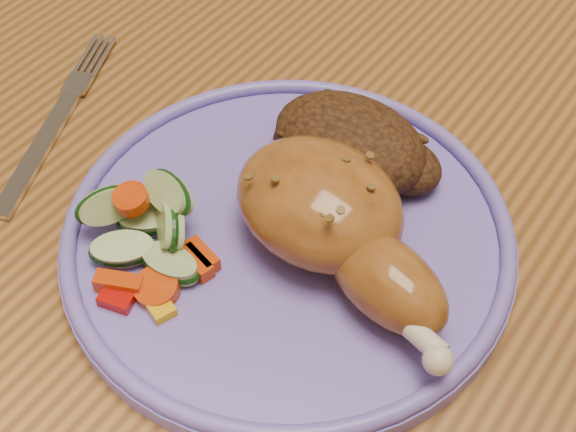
# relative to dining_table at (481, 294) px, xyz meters

# --- Properties ---
(dining_table) EXTENTS (0.90, 1.40, 0.75)m
(dining_table) POSITION_rel_dining_table_xyz_m (0.00, 0.00, 0.00)
(dining_table) COLOR brown
(dining_table) RESTS_ON ground
(plate) EXTENTS (0.27, 0.27, 0.01)m
(plate) POSITION_rel_dining_table_xyz_m (-0.10, -0.10, 0.09)
(plate) COLOR #6E5BC2
(plate) RESTS_ON dining_table
(plate_rim) EXTENTS (0.27, 0.27, 0.01)m
(plate_rim) POSITION_rel_dining_table_xyz_m (-0.10, -0.10, 0.10)
(plate_rim) COLOR #6E5BC2
(plate_rim) RESTS_ON plate
(chicken_leg) EXTENTS (0.17, 0.10, 0.06)m
(chicken_leg) POSITION_rel_dining_table_xyz_m (-0.07, -0.09, 0.12)
(chicken_leg) COLOR #98571F
(chicken_leg) RESTS_ON plate
(rice_pilaf) EXTENTS (0.11, 0.07, 0.04)m
(rice_pilaf) POSITION_rel_dining_table_xyz_m (-0.10, -0.03, 0.11)
(rice_pilaf) COLOR #3F230F
(rice_pilaf) RESTS_ON plate
(vegetable_pile) EXTENTS (0.09, 0.09, 0.04)m
(vegetable_pile) POSITION_rel_dining_table_xyz_m (-0.16, -0.15, 0.11)
(vegetable_pile) COLOR #A50A05
(vegetable_pile) RESTS_ON plate
(fork) EXTENTS (0.08, 0.16, 0.00)m
(fork) POSITION_rel_dining_table_xyz_m (-0.29, -0.11, 0.09)
(fork) COLOR silver
(fork) RESTS_ON dining_table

